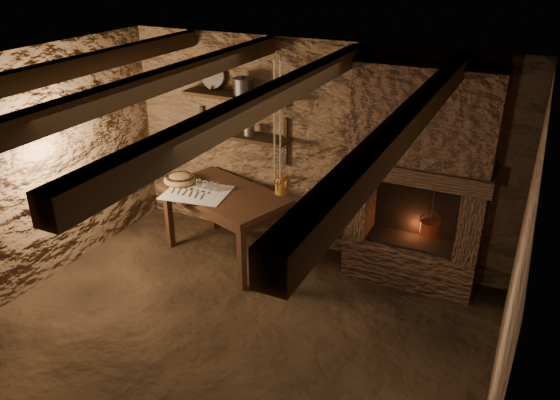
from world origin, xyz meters
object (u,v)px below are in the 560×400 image
at_px(stoneware_jug, 282,175).
at_px(iron_stockpot, 244,88).
at_px(wooden_bowl, 180,180).
at_px(red_pot, 430,227).
at_px(work_table, 226,222).

xyz_separation_m(stoneware_jug, iron_stockpot, (-0.58, 0.25, 0.84)).
relative_size(stoneware_jug, wooden_bowl, 1.38).
bearing_deg(stoneware_jug, red_pot, 18.91).
bearing_deg(red_pot, work_table, -170.35).
height_order(work_table, stoneware_jug, stoneware_jug).
xyz_separation_m(work_table, wooden_bowl, (-0.58, -0.01, 0.41)).
height_order(iron_stockpot, red_pot, iron_stockpot).
relative_size(stoneware_jug, red_pot, 0.94).
relative_size(wooden_bowl, red_pot, 0.68).
bearing_deg(wooden_bowl, work_table, 1.32).
xyz_separation_m(work_table, stoneware_jug, (0.58, 0.24, 0.59)).
height_order(stoneware_jug, wooden_bowl, stoneware_jug).
relative_size(wooden_bowl, iron_stockpot, 1.62).
relative_size(work_table, iron_stockpot, 7.03).
bearing_deg(red_pot, stoneware_jug, -175.44).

